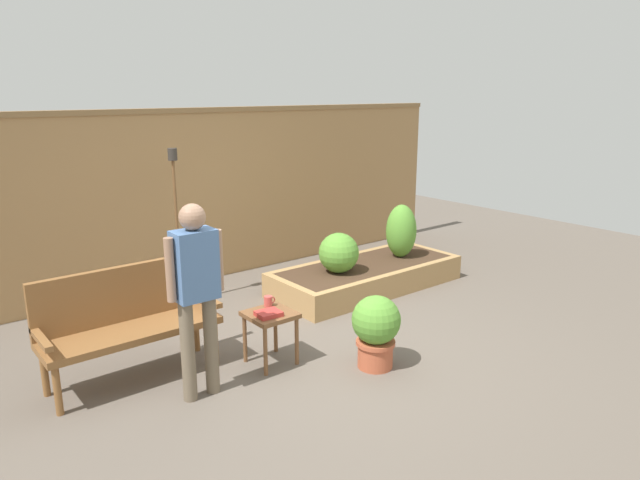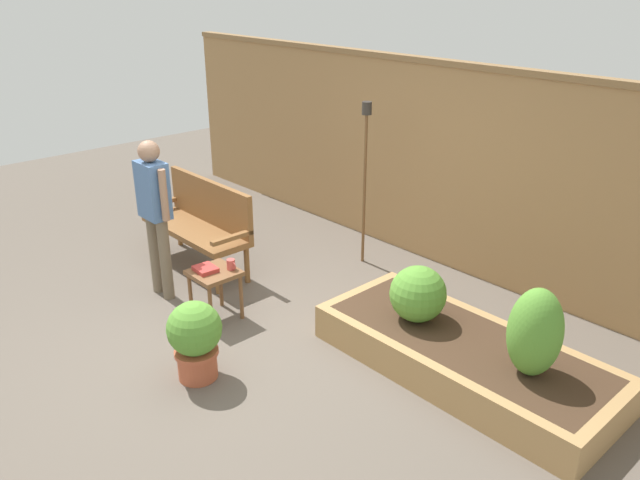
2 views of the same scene
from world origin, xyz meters
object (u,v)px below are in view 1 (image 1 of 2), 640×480
object	(u,v)px
book_on_table	(269,314)
side_table	(270,321)
garden_bench	(127,315)
cup_on_table	(268,301)
tiki_torch	(175,200)
person_by_bench	(196,285)
potted_boxwood	(376,328)
shrub_near_bench	(339,253)
shrub_far_corner	(401,231)

from	to	relation	value
book_on_table	side_table	bearing A→B (deg)	51.13
garden_bench	cup_on_table	distance (m)	1.21
cup_on_table	tiki_torch	bearing A→B (deg)	90.93
tiki_torch	person_by_bench	size ratio (longest dim) A/B	1.13
side_table	potted_boxwood	distance (m)	0.93
cup_on_table	tiki_torch	world-z (taller)	tiki_torch
garden_bench	book_on_table	world-z (taller)	garden_bench
cup_on_table	shrub_near_bench	bearing A→B (deg)	27.63
side_table	person_by_bench	xyz separation A→B (m)	(-0.75, -0.13, 0.54)
cup_on_table	potted_boxwood	world-z (taller)	potted_boxwood
potted_boxwood	shrub_near_bench	world-z (taller)	shrub_near_bench
shrub_near_bench	shrub_far_corner	bearing A→B (deg)	-0.00
garden_bench	potted_boxwood	size ratio (longest dim) A/B	2.20
garden_bench	person_by_bench	distance (m)	0.85
garden_bench	book_on_table	bearing A→B (deg)	-31.50
shrub_near_bench	tiki_torch	world-z (taller)	tiki_torch
garden_bench	cup_on_table	size ratio (longest dim) A/B	12.72
cup_on_table	potted_boxwood	xyz separation A→B (m)	(0.60, -0.77, -0.16)
potted_boxwood	shrub_near_bench	xyz separation A→B (m)	(0.91, 1.56, 0.17)
tiki_torch	potted_boxwood	bearing A→B (deg)	-76.07
person_by_bench	cup_on_table	bearing A→B (deg)	17.66
side_table	book_on_table	distance (m)	0.13
shrub_near_bench	person_by_bench	bearing A→B (deg)	-155.73
side_table	person_by_bench	size ratio (longest dim) A/B	0.31
side_table	cup_on_table	size ratio (longest dim) A/B	4.24
garden_bench	side_table	bearing A→B (deg)	-27.96
potted_boxwood	garden_bench	bearing A→B (deg)	145.38
garden_bench	shrub_far_corner	world-z (taller)	shrub_far_corner
shrub_near_bench	person_by_bench	distance (m)	2.59
garden_bench	potted_boxwood	xyz separation A→B (m)	(1.73, -1.20, -0.18)
person_by_bench	tiki_torch	bearing A→B (deg)	68.46
shrub_near_bench	tiki_torch	distance (m)	1.93
cup_on_table	person_by_bench	bearing A→B (deg)	-162.34
side_table	shrub_near_bench	distance (m)	1.84
cup_on_table	book_on_table	xyz separation A→B (m)	(-0.13, -0.19, -0.03)
book_on_table	potted_boxwood	distance (m)	0.94
potted_boxwood	cup_on_table	bearing A→B (deg)	127.82
tiki_torch	person_by_bench	distance (m)	2.19
potted_boxwood	tiki_torch	xyz separation A→B (m)	(-0.63, 2.53, 0.83)
shrub_near_bench	person_by_bench	xyz separation A→B (m)	(-2.34, -1.05, 0.40)
garden_bench	person_by_bench	world-z (taller)	person_by_bench
garden_bench	person_by_bench	xyz separation A→B (m)	(0.31, -0.69, 0.39)
cup_on_table	tiki_torch	xyz separation A→B (m)	(-0.03, 1.76, 0.67)
cup_on_table	book_on_table	world-z (taller)	cup_on_table
shrub_far_corner	tiki_torch	distance (m)	2.81
side_table	book_on_table	size ratio (longest dim) A/B	2.35
side_table	shrub_far_corner	world-z (taller)	shrub_far_corner
garden_bench	side_table	world-z (taller)	garden_bench
person_by_bench	shrub_near_bench	bearing A→B (deg)	24.27
garden_bench	shrub_far_corner	distance (m)	3.70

